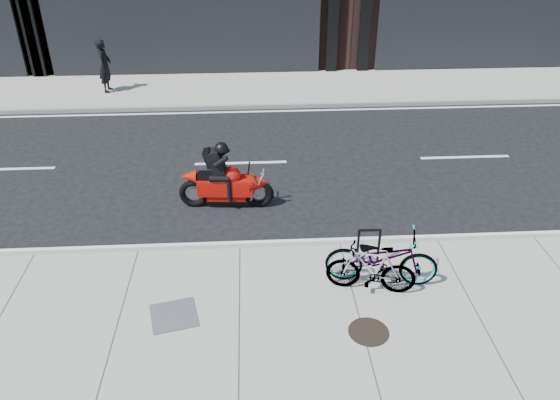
{
  "coord_description": "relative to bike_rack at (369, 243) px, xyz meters",
  "views": [
    {
      "loc": [
        0.28,
        -10.86,
        6.44
      ],
      "look_at": [
        0.83,
        -1.49,
        0.9
      ],
      "focal_mm": 35.0,
      "sensor_mm": 36.0,
      "label": 1
    }
  ],
  "objects": [
    {
      "name": "bicycle_front",
      "position": [
        0.11,
        -0.59,
        0.08
      ],
      "size": [
        2.07,
        1.01,
        1.04
      ],
      "primitive_type": "imported",
      "rotation": [
        0.0,
        0.0,
        1.4
      ],
      "color": "gray",
      "rests_on": "sidewalk_near"
    },
    {
      "name": "bicycle_rear",
      "position": [
        -0.12,
        -0.81,
        0.03
      ],
      "size": [
        1.62,
        0.78,
        0.94
      ],
      "primitive_type": "imported",
      "rotation": [
        0.0,
        0.0,
        4.48
      ],
      "color": "gray",
      "rests_on": "sidewalk_near"
    },
    {
      "name": "sidewalk_near",
      "position": [
        -2.43,
        -2.4,
        -0.5
      ],
      "size": [
        60.0,
        6.0,
        0.13
      ],
      "primitive_type": "cube",
      "color": "gray",
      "rests_on": "ground"
    },
    {
      "name": "bike_rack",
      "position": [
        0.0,
        0.0,
        0.0
      ],
      "size": [
        0.45,
        0.06,
        0.75
      ],
      "rotation": [
        0.0,
        0.0,
        -0.02
      ],
      "color": "black",
      "rests_on": "sidewalk_near"
    },
    {
      "name": "manhole_cover",
      "position": [
        -0.34,
        -1.86,
        -0.43
      ],
      "size": [
        0.69,
        0.69,
        0.02
      ],
      "primitive_type": "cylinder",
      "rotation": [
        0.0,
        0.0,
        0.04
      ],
      "color": "black",
      "rests_on": "sidewalk_near"
    },
    {
      "name": "ground",
      "position": [
        -2.43,
        2.6,
        -0.57
      ],
      "size": [
        120.0,
        120.0,
        0.0
      ],
      "primitive_type": "plane",
      "color": "black",
      "rests_on": "ground"
    },
    {
      "name": "pedestrian",
      "position": [
        -6.99,
        10.16,
        0.44
      ],
      "size": [
        0.45,
        0.66,
        1.76
      ],
      "primitive_type": "imported",
      "rotation": [
        0.0,
        0.0,
        1.53
      ],
      "color": "black",
      "rests_on": "sidewalk_far"
    },
    {
      "name": "motorcycle",
      "position": [
        -2.64,
        2.43,
        0.08
      ],
      "size": [
        2.14,
        0.58,
        1.6
      ],
      "rotation": [
        0.0,
        0.0,
        -0.07
      ],
      "color": "black",
      "rests_on": "ground"
    },
    {
      "name": "sidewalk_far",
      "position": [
        -2.43,
        10.35,
        -0.5
      ],
      "size": [
        60.0,
        3.5,
        0.13
      ],
      "primitive_type": "cube",
      "color": "gray",
      "rests_on": "ground"
    },
    {
      "name": "utility_grate",
      "position": [
        -3.52,
        -1.3,
        -0.43
      ],
      "size": [
        0.9,
        0.9,
        0.02
      ],
      "primitive_type": "cube",
      "rotation": [
        0.0,
        0.0,
        0.23
      ],
      "color": "#565658",
      "rests_on": "sidewalk_near"
    }
  ]
}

